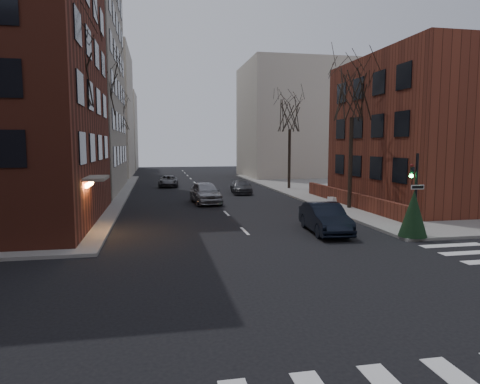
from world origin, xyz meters
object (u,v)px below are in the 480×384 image
tree_left_a (70,69)px  tree_left_b (100,89)px  streetlamp_near (104,149)px  streetlamp_far (124,148)px  tree_right_a (352,94)px  tree_right_b (290,115)px  car_lane_silver (206,192)px  tree_left_c (116,113)px  parked_sedan (325,218)px  sandwich_board (332,203)px  car_lane_far (168,181)px  car_lane_gray (241,187)px  traffic_signal (414,199)px  evergreen_shrub (413,213)px

tree_left_a → tree_left_b: (0.00, 12.00, 0.44)m
streetlamp_near → streetlamp_far: same height
tree_right_a → tree_right_b: (0.00, 14.00, -0.44)m
tree_left_a → car_lane_silver: bearing=49.1°
tree_left_b → tree_left_c: bearing=90.0°
parked_sedan → car_lane_silver: car_lane_silver is taller
tree_left_b → tree_right_a: 19.35m
sandwich_board → car_lane_far: bearing=95.2°
tree_left_a → car_lane_far: size_ratio=2.33×
tree_left_a → car_lane_gray: bearing=51.9°
car_lane_silver → car_lane_gray: (4.06, 6.12, -0.22)m
streetlamp_near → tree_right_b: bearing=30.5°
tree_left_b → sandwich_board: 19.99m
tree_left_b → traffic_signal: bearing=-45.5°
tree_right_a → parked_sedan: tree_right_a is taller
streetlamp_far → car_lane_far: 7.72m
tree_right_a → evergreen_shrub: tree_right_a is taller
tree_right_b → streetlamp_far: tree_right_b is taller
tree_right_b → streetlamp_far: (-17.00, 10.00, -3.35)m
tree_left_a → streetlamp_near: tree_left_a is taller
car_lane_gray → sandwich_board: size_ratio=5.10×
car_lane_silver → evergreen_shrub: size_ratio=2.23×
streetlamp_far → car_lane_silver: 20.44m
tree_left_b → car_lane_far: size_ratio=2.45×
traffic_signal → streetlamp_far: 36.81m
car_lane_far → evergreen_shrub: size_ratio=1.96×
traffic_signal → parked_sedan: size_ratio=0.85×
tree_left_a → evergreen_shrub: (16.39, -5.50, -7.20)m
tree_left_c → parked_sedan: 32.74m
streetlamp_far → car_lane_silver: bearing=-68.5°
tree_right_b → car_lane_gray: 9.28m
car_lane_silver → car_lane_far: 14.26m
tree_left_a → parked_sedan: size_ratio=2.19×
traffic_signal → tree_left_a: size_ratio=0.39×
parked_sedan → tree_left_c: bearing=118.2°
car_lane_silver → car_lane_far: size_ratio=1.14×
tree_left_b → tree_right_b: 18.64m
tree_left_b → streetlamp_far: tree_left_b is taller
parked_sedan → car_lane_far: 27.52m
tree_right_a → car_lane_silver: tree_right_a is taller
streetlamp_near → streetlamp_far: size_ratio=1.00×
car_lane_silver → sandwich_board: 9.89m
tree_right_a → car_lane_gray: 14.65m
tree_left_b → streetlamp_near: tree_left_b is taller
tree_right_a → car_lane_gray: bearing=116.0°
tree_left_c → parked_sedan: bearing=-66.4°
tree_left_c → evergreen_shrub: 36.14m
tree_right_b → streetlamp_near: 20.01m
tree_left_b → tree_right_b: size_ratio=1.18×
tree_right_a → car_lane_silver: 13.09m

